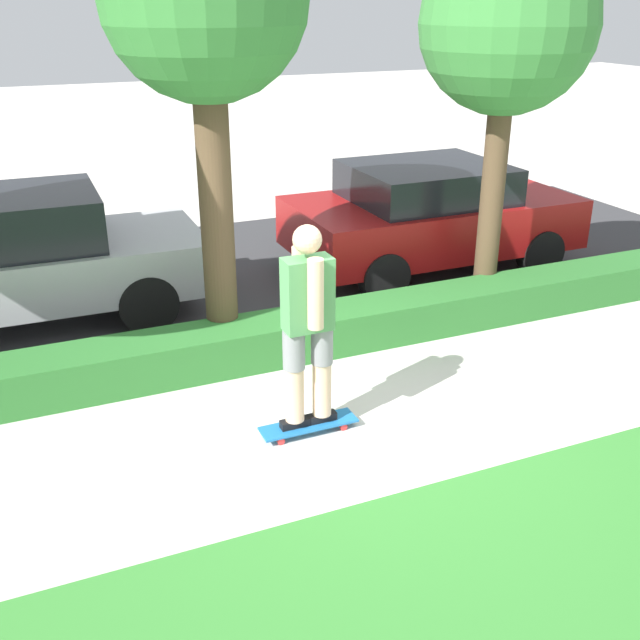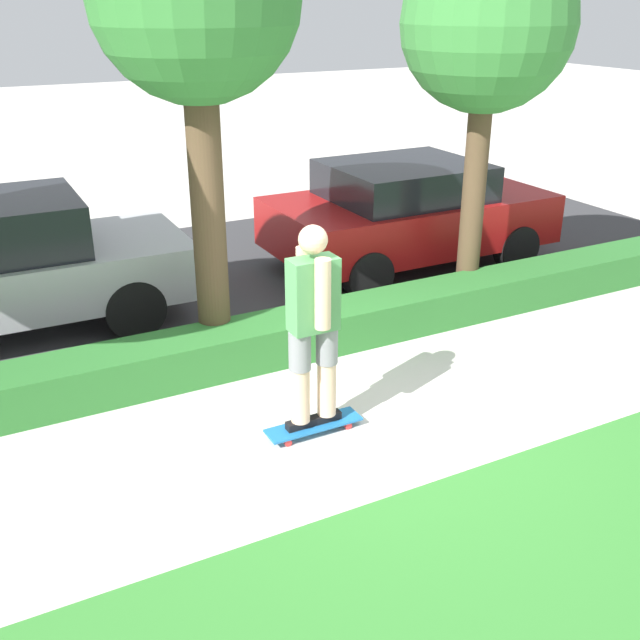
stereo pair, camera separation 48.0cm
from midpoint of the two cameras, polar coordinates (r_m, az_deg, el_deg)
name	(u,v)px [view 2 (the right image)]	position (r m, az deg, el deg)	size (l,w,h in m)	color
ground_plane	(372,422)	(6.79, 1.96, -7.85)	(60.00, 60.00, 0.00)	beige
street_asphalt	(211,278)	(10.29, -9.64, 3.12)	(15.01, 5.00, 0.01)	#38383A
hedge_row	(294,335)	(7.95, -3.70, -1.15)	(15.01, 0.60, 0.44)	#2D702D
skateboard	(314,425)	(6.62, -2.58, -8.06)	(0.87, 0.24, 0.08)	#1E6BAD
skater_person	(313,323)	(6.16, -2.75, -0.29)	(0.52, 0.46, 1.80)	black
tree_mid	(195,6)	(7.23, -11.52, 22.41)	(1.90, 1.90, 4.49)	brown
tree_far	(487,28)	(8.88, 11.03, 20.97)	(1.92, 1.92, 4.21)	brown
parked_car_middle	(408,212)	(10.53, 5.39, 8.18)	(3.87, 2.03, 1.45)	maroon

